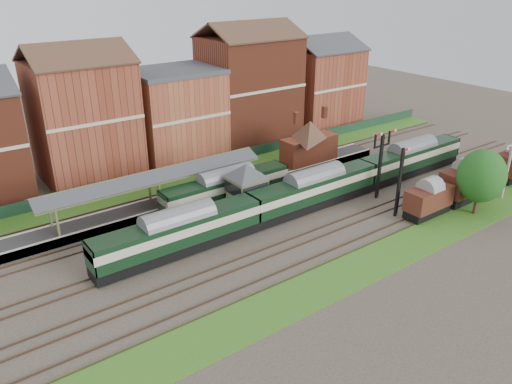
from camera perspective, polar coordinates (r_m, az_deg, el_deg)
ground at (r=55.55m, az=3.41°, el=-2.85°), size 160.00×160.00×0.00m
grass_back at (r=67.49m, az=-5.23°, el=2.16°), size 90.00×4.50×0.06m
grass_front at (r=48.14m, az=12.58°, el=-8.00°), size 90.00×5.00×0.06m
fence at (r=68.84m, az=-6.12°, el=3.21°), size 90.00×0.12×1.50m
platform at (r=60.02m, az=-6.21°, el=-0.28°), size 55.00×3.40×1.00m
signal_box at (r=54.87m, az=-1.09°, el=0.52°), size 5.40×5.40×6.00m
brick_hut at (r=60.23m, az=5.16°, el=0.57°), size 3.20×2.64×2.94m
station_building at (r=68.16m, az=6.12°, el=5.86°), size 8.10×8.10×5.90m
canopy at (r=55.97m, az=-11.69°, el=2.03°), size 26.00×3.89×4.08m
semaphore_bracket at (r=60.02m, az=14.00°, el=3.38°), size 3.60×0.25×8.18m
semaphore_siding at (r=56.13m, az=16.06°, el=1.16°), size 1.23×0.25×8.00m
yard_lamp at (r=65.30m, az=26.85°, el=2.52°), size 2.60×0.22×7.00m
town_backdrop at (r=72.76m, az=-9.29°, el=9.36°), size 69.00×10.00×16.00m
dmu_train at (r=57.04m, az=6.68°, el=0.37°), size 51.93×2.73×3.99m
platform_railcar at (r=57.45m, az=-3.42°, el=0.52°), size 16.16×2.55×3.72m
goods_van_a at (r=58.09m, az=19.11°, el=-0.79°), size 5.76×2.49×3.49m
goods_van_b at (r=63.46m, az=22.84°, el=1.08°), size 6.87×2.98×4.17m
tree_far at (r=59.63m, az=24.37°, el=1.67°), size 5.17×5.17×7.54m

